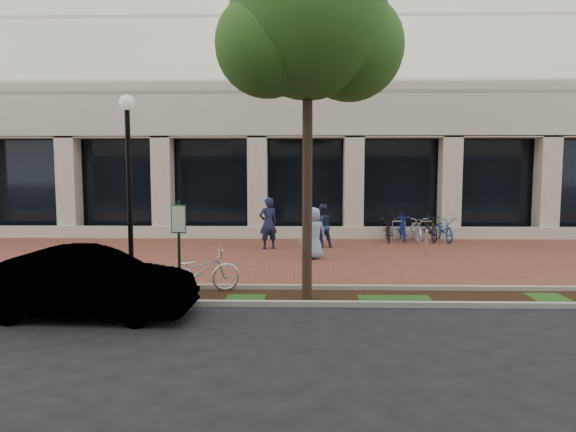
{
  "coord_description": "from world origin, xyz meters",
  "views": [
    {
      "loc": [
        -0.24,
        -16.59,
        2.91
      ],
      "look_at": [
        -0.6,
        -0.8,
        1.43
      ],
      "focal_mm": 32.0,
      "sensor_mm": 36.0,
      "label": 1
    }
  ],
  "objects_px": {
    "bollard": "(427,242)",
    "lamppost": "(129,182)",
    "parking_sign": "(179,237)",
    "pedestrian_mid": "(322,226)",
    "locked_bicycle": "(198,271)",
    "pedestrian_left": "(268,223)",
    "bike_rack_cluster": "(416,229)",
    "sedan_near_curb": "(87,283)",
    "pedestrian_right": "(314,233)",
    "street_tree": "(310,30)"
  },
  "relations": [
    {
      "from": "pedestrian_mid",
      "to": "street_tree",
      "type": "bearing_deg",
      "value": 63.4
    },
    {
      "from": "street_tree",
      "to": "bike_rack_cluster",
      "type": "distance_m",
      "value": 11.43
    },
    {
      "from": "street_tree",
      "to": "pedestrian_mid",
      "type": "xyz_separation_m",
      "value": [
        0.6,
        7.34,
        -5.06
      ]
    },
    {
      "from": "parking_sign",
      "to": "lamppost",
      "type": "distance_m",
      "value": 2.07
    },
    {
      "from": "lamppost",
      "to": "locked_bicycle",
      "type": "xyz_separation_m",
      "value": [
        1.65,
        -0.27,
        -2.07
      ]
    },
    {
      "from": "pedestrian_right",
      "to": "bollard",
      "type": "height_order",
      "value": "pedestrian_right"
    },
    {
      "from": "bollard",
      "to": "lamppost",
      "type": "bearing_deg",
      "value": -147.88
    },
    {
      "from": "street_tree",
      "to": "pedestrian_left",
      "type": "height_order",
      "value": "street_tree"
    },
    {
      "from": "pedestrian_left",
      "to": "pedestrian_mid",
      "type": "distance_m",
      "value": 1.99
    },
    {
      "from": "parking_sign",
      "to": "pedestrian_mid",
      "type": "bearing_deg",
      "value": 74.99
    },
    {
      "from": "lamppost",
      "to": "bollard",
      "type": "relative_size",
      "value": 5.33
    },
    {
      "from": "pedestrian_left",
      "to": "pedestrian_mid",
      "type": "relative_size",
      "value": 1.16
    },
    {
      "from": "lamppost",
      "to": "bike_rack_cluster",
      "type": "relative_size",
      "value": 1.52
    },
    {
      "from": "lamppost",
      "to": "pedestrian_mid",
      "type": "bearing_deg",
      "value": 54.08
    },
    {
      "from": "bike_rack_cluster",
      "to": "sedan_near_curb",
      "type": "relative_size",
      "value": 0.74
    },
    {
      "from": "bollard",
      "to": "sedan_near_curb",
      "type": "distance_m",
      "value": 11.24
    },
    {
      "from": "pedestrian_mid",
      "to": "locked_bicycle",
      "type": "bearing_deg",
      "value": 43.39
    },
    {
      "from": "parking_sign",
      "to": "street_tree",
      "type": "height_order",
      "value": "street_tree"
    },
    {
      "from": "parking_sign",
      "to": "pedestrian_mid",
      "type": "relative_size",
      "value": 1.37
    },
    {
      "from": "parking_sign",
      "to": "bollard",
      "type": "distance_m",
      "value": 9.33
    },
    {
      "from": "parking_sign",
      "to": "sedan_near_curb",
      "type": "xyz_separation_m",
      "value": [
        -1.52,
        -1.23,
        -0.75
      ]
    },
    {
      "from": "lamppost",
      "to": "pedestrian_left",
      "type": "xyz_separation_m",
      "value": [
        2.89,
        6.31,
        -1.66
      ]
    },
    {
      "from": "parking_sign",
      "to": "bike_rack_cluster",
      "type": "xyz_separation_m",
      "value": [
        7.27,
        9.41,
        -0.92
      ]
    },
    {
      "from": "pedestrian_right",
      "to": "pedestrian_mid",
      "type": "bearing_deg",
      "value": -116.73
    },
    {
      "from": "locked_bicycle",
      "to": "bollard",
      "type": "xyz_separation_m",
      "value": [
        6.64,
        5.47,
        -0.08
      ]
    },
    {
      "from": "lamppost",
      "to": "sedan_near_curb",
      "type": "distance_m",
      "value": 2.95
    },
    {
      "from": "street_tree",
      "to": "pedestrian_right",
      "type": "distance_m",
      "value": 7.05
    },
    {
      "from": "bollard",
      "to": "bike_rack_cluster",
      "type": "distance_m",
      "value": 3.23
    },
    {
      "from": "street_tree",
      "to": "bike_rack_cluster",
      "type": "height_order",
      "value": "street_tree"
    },
    {
      "from": "pedestrian_right",
      "to": "locked_bicycle",
      "type": "bearing_deg",
      "value": 40.28
    },
    {
      "from": "locked_bicycle",
      "to": "lamppost",
      "type": "bearing_deg",
      "value": 59.27
    },
    {
      "from": "locked_bicycle",
      "to": "pedestrian_right",
      "type": "distance_m",
      "value": 5.35
    },
    {
      "from": "parking_sign",
      "to": "bike_rack_cluster",
      "type": "distance_m",
      "value": 11.93
    },
    {
      "from": "pedestrian_right",
      "to": "bollard",
      "type": "xyz_separation_m",
      "value": [
        3.83,
        0.93,
        -0.4
      ]
    },
    {
      "from": "locked_bicycle",
      "to": "bollard",
      "type": "relative_size",
      "value": 2.3
    },
    {
      "from": "bollard",
      "to": "pedestrian_mid",
      "type": "bearing_deg",
      "value": 156.99
    },
    {
      "from": "pedestrian_left",
      "to": "pedestrian_right",
      "type": "height_order",
      "value": "pedestrian_left"
    },
    {
      "from": "locked_bicycle",
      "to": "parking_sign",
      "type": "bearing_deg",
      "value": 139.0
    },
    {
      "from": "parking_sign",
      "to": "locked_bicycle",
      "type": "height_order",
      "value": "parking_sign"
    },
    {
      "from": "locked_bicycle",
      "to": "pedestrian_mid",
      "type": "height_order",
      "value": "pedestrian_mid"
    },
    {
      "from": "pedestrian_mid",
      "to": "bollard",
      "type": "bearing_deg",
      "value": 135.04
    },
    {
      "from": "bollard",
      "to": "pedestrian_left",
      "type": "bearing_deg",
      "value": 168.42
    },
    {
      "from": "parking_sign",
      "to": "pedestrian_mid",
      "type": "height_order",
      "value": "parking_sign"
    },
    {
      "from": "parking_sign",
      "to": "bollard",
      "type": "height_order",
      "value": "parking_sign"
    },
    {
      "from": "locked_bicycle",
      "to": "sedan_near_curb",
      "type": "xyz_separation_m",
      "value": [
        -1.78,
        -1.97,
        0.16
      ]
    },
    {
      "from": "pedestrian_left",
      "to": "street_tree",
      "type": "bearing_deg",
      "value": 76.84
    },
    {
      "from": "street_tree",
      "to": "pedestrian_mid",
      "type": "height_order",
      "value": "street_tree"
    },
    {
      "from": "pedestrian_left",
      "to": "bike_rack_cluster",
      "type": "distance_m",
      "value": 6.16
    },
    {
      "from": "parking_sign",
      "to": "street_tree",
      "type": "bearing_deg",
      "value": 15.94
    },
    {
      "from": "sedan_near_curb",
      "to": "parking_sign",
      "type": "bearing_deg",
      "value": -48.75
    }
  ]
}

